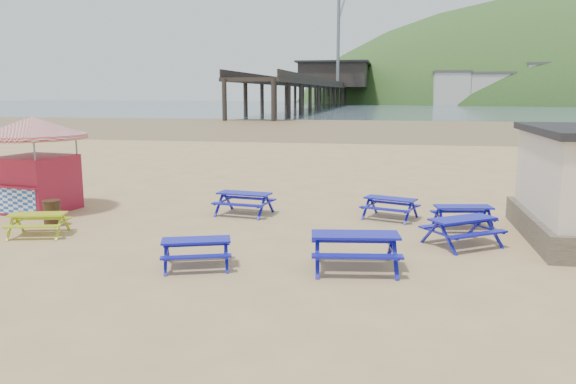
% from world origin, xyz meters
% --- Properties ---
extents(ground, '(400.00, 400.00, 0.00)m').
position_xyz_m(ground, '(0.00, 0.00, 0.00)').
color(ground, tan).
rests_on(ground, ground).
extents(wet_sand, '(400.00, 400.00, 0.00)m').
position_xyz_m(wet_sand, '(0.00, 55.00, 0.00)').
color(wet_sand, olive).
rests_on(wet_sand, ground).
extents(sea, '(400.00, 400.00, 0.00)m').
position_xyz_m(sea, '(0.00, 170.00, 0.01)').
color(sea, '#435460').
rests_on(sea, ground).
extents(picnic_table_blue_a, '(1.98, 1.68, 0.75)m').
position_xyz_m(picnic_table_blue_a, '(-1.82, 2.50, 0.38)').
color(picnic_table_blue_a, '#100BA4').
rests_on(picnic_table_blue_a, ground).
extents(picnic_table_blue_b, '(1.99, 1.79, 0.69)m').
position_xyz_m(picnic_table_blue_b, '(3.03, 2.76, 0.35)').
color(picnic_table_blue_b, '#100BA4').
rests_on(picnic_table_blue_b, ground).
extents(picnic_table_blue_c, '(1.89, 1.63, 0.70)m').
position_xyz_m(picnic_table_blue_c, '(5.21, 1.74, 0.35)').
color(picnic_table_blue_c, '#100BA4').
rests_on(picnic_table_blue_c, ground).
extents(picnic_table_blue_d, '(1.93, 1.74, 0.67)m').
position_xyz_m(picnic_table_blue_d, '(-1.42, -3.34, 0.34)').
color(picnic_table_blue_d, '#100BA4').
rests_on(picnic_table_blue_d, ground).
extents(picnic_table_blue_e, '(2.24, 1.91, 0.85)m').
position_xyz_m(picnic_table_blue_e, '(2.27, -2.82, 0.43)').
color(picnic_table_blue_e, '#100BA4').
rests_on(picnic_table_blue_e, ground).
extents(picnic_table_blue_f, '(2.31, 2.23, 0.76)m').
position_xyz_m(picnic_table_blue_f, '(4.97, -0.21, 0.38)').
color(picnic_table_blue_f, '#100BA4').
rests_on(picnic_table_blue_f, ground).
extents(picnic_table_yellow, '(1.81, 1.60, 0.65)m').
position_xyz_m(picnic_table_yellow, '(-6.92, -1.36, 0.32)').
color(picnic_table_yellow, '#96BA16').
rests_on(picnic_table_yellow, ground).
extents(ice_cream_kiosk, '(4.23, 4.23, 3.27)m').
position_xyz_m(ice_cream_kiosk, '(-9.05, 1.73, 2.06)').
color(ice_cream_kiosk, maroon).
rests_on(ice_cream_kiosk, ground).
extents(litter_bin, '(0.55, 0.55, 0.80)m').
position_xyz_m(litter_bin, '(-7.24, -0.20, 0.41)').
color(litter_bin, '#3B1F15').
rests_on(litter_bin, ground).
extents(pier, '(24.00, 220.00, 39.29)m').
position_xyz_m(pier, '(-17.99, 178.23, 5.46)').
color(pier, black).
rests_on(pier, ground).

